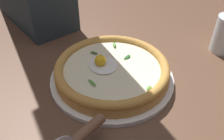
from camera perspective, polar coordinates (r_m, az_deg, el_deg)
name	(u,v)px	position (r m, az deg, el deg)	size (l,w,h in m)	color
ground_plane	(100,76)	(0.69, -2.91, -1.39)	(2.40, 2.40, 0.03)	brown
pizza_plate	(112,78)	(0.65, 0.00, -1.78)	(0.33, 0.33, 0.01)	white
pizza	(112,69)	(0.64, -0.04, 0.13)	(0.30, 0.30, 0.06)	#C98E45
table_knife	(74,16)	(0.99, -8.88, 12.46)	(0.21, 0.10, 0.01)	silver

